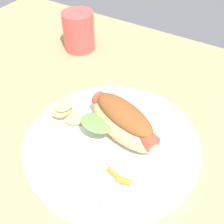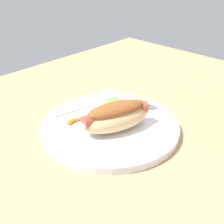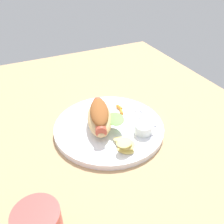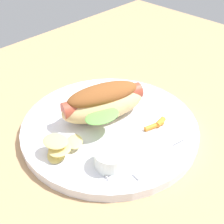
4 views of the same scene
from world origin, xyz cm
name	(u,v)px [view 3 (image 3 of 4)]	position (x,y,z in cm)	size (l,w,h in cm)	color
ground_plane	(116,133)	(0.00, 0.00, -0.90)	(120.00, 90.00, 1.80)	tan
plate	(109,127)	(1.26, 1.71, 0.80)	(30.44, 30.44, 1.60)	white
hot_dog	(100,116)	(2.04, 4.06, 4.81)	(16.44, 11.43, 6.23)	#DBB77A
sauce_ramekin	(143,129)	(-5.60, -5.17, 2.93)	(4.71, 4.71, 2.66)	white
fork	(140,117)	(0.69, -8.14, 1.80)	(16.69, 4.45, 0.40)	silver
knife	(145,113)	(1.57, -10.15, 1.78)	(13.03, 1.40, 0.36)	silver
chips_pile	(124,144)	(-8.71, 2.15, 2.85)	(8.09, 5.76, 2.99)	#E4CF76
carrot_garnish	(120,109)	(6.47, -4.45, 2.05)	(4.50, 1.80, 0.99)	orange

